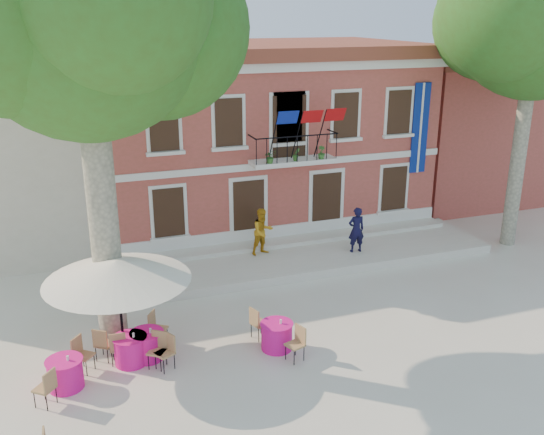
{
  "coord_description": "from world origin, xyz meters",
  "views": [
    {
      "loc": [
        -6.08,
        -14.65,
        8.7
      ],
      "look_at": [
        0.44,
        3.5,
        2.15
      ],
      "focal_mm": 40.0,
      "sensor_mm": 36.0,
      "label": 1
    }
  ],
  "objects": [
    {
      "name": "plane_tree_west",
      "position": [
        -5.18,
        0.73,
        8.53
      ],
      "size": [
        5.89,
        5.89,
        11.58
      ],
      "color": "#A59E84",
      "rests_on": "ground"
    },
    {
      "name": "patio_umbrella",
      "position": [
        -5.02,
        -0.09,
        2.49
      ],
      "size": [
        3.73,
        3.73,
        2.77
      ],
      "color": "black",
      "rests_on": "ground"
    },
    {
      "name": "neighbor_east",
      "position": [
        14.0,
        11.0,
        3.22
      ],
      "size": [
        9.4,
        9.4,
        6.4
      ],
      "color": "#BD4D44",
      "rests_on": "ground"
    },
    {
      "name": "pedestrian_orange",
      "position": [
        0.56,
        4.84,
        1.16
      ],
      "size": [
        0.97,
        0.84,
        1.73
      ],
      "primitive_type": "imported",
      "rotation": [
        0.0,
        0.0,
        0.25
      ],
      "color": "orange",
      "rests_on": "terrace"
    },
    {
      "name": "main_building",
      "position": [
        2.0,
        9.99,
        3.78
      ],
      "size": [
        13.5,
        9.59,
        7.5
      ],
      "color": "#BD4D44",
      "rests_on": "ground"
    },
    {
      "name": "cafe_table_1",
      "position": [
        -1.06,
        -1.06,
        0.42
      ],
      "size": [
        1.03,
        1.95,
        0.95
      ],
      "color": "#EC167F",
      "rests_on": "ground"
    },
    {
      "name": "plane_tree_east",
      "position": [
        10.3,
        3.31,
        8.5
      ],
      "size": [
        5.84,
        5.84,
        11.47
      ],
      "color": "#A59E84",
      "rests_on": "ground"
    },
    {
      "name": "cafe_table_4",
      "position": [
        -4.43,
        -0.35,
        0.43
      ],
      "size": [
        1.67,
        1.87,
        0.95
      ],
      "color": "#EC167F",
      "rests_on": "ground"
    },
    {
      "name": "pedestrian_navy",
      "position": [
        3.86,
        3.9,
        1.15
      ],
      "size": [
        0.65,
        0.45,
        1.71
      ],
      "primitive_type": "imported",
      "rotation": [
        0.0,
        0.0,
        3.08
      ],
      "color": "black",
      "rests_on": "terrace"
    },
    {
      "name": "ground",
      "position": [
        0.0,
        0.0,
        0.0
      ],
      "size": [
        90.0,
        90.0,
        0.0
      ],
      "primitive_type": "plane",
      "color": "beige",
      "rests_on": "ground"
    },
    {
      "name": "cafe_table_3",
      "position": [
        -4.88,
        -0.45,
        0.42
      ],
      "size": [
        1.82,
        1.44,
        0.95
      ],
      "color": "#EC167F",
      "rests_on": "ground"
    },
    {
      "name": "cafe_table_0",
      "position": [
        -6.51,
        -1.02,
        0.42
      ],
      "size": [
        1.54,
        1.75,
        0.95
      ],
      "color": "#EC167F",
      "rests_on": "ground"
    },
    {
      "name": "terrace",
      "position": [
        2.0,
        4.4,
        0.15
      ],
      "size": [
        14.0,
        3.4,
        0.3
      ],
      "primitive_type": "cube",
      "color": "silver",
      "rests_on": "ground"
    }
  ]
}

